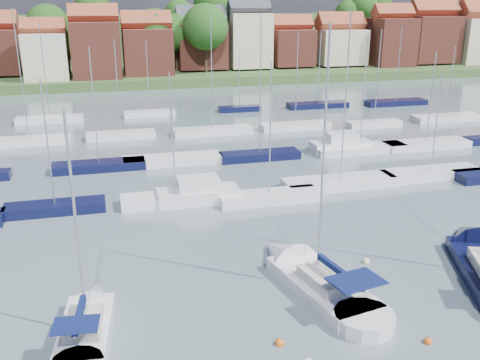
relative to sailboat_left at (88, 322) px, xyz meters
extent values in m
plane|color=#4B5E67|center=(14.26, 37.06, -0.37)|extent=(260.00, 260.00, 0.00)
cube|color=silver|center=(-0.10, -0.89, -0.12)|extent=(3.10, 6.18, 1.20)
cone|color=silver|center=(0.30, 2.80, -0.12)|extent=(2.77, 3.14, 2.48)
cube|color=beige|center=(-0.14, -1.30, 0.83)|extent=(1.99, 2.65, 0.70)
cylinder|color=#B2B2B7|center=(-0.05, -0.48, 5.99)|extent=(0.14, 0.14, 11.01)
cylinder|color=#B2B2B7|center=(-0.23, -2.12, 1.68)|extent=(0.45, 3.29, 0.10)
cube|color=#0D1745|center=(-0.23, -2.12, 1.83)|extent=(0.64, 3.15, 0.35)
cube|color=#0D1745|center=(-0.34, -3.19, 1.98)|extent=(2.25, 1.70, 0.08)
cube|color=silver|center=(13.45, 0.40, -0.12)|extent=(4.78, 8.40, 1.20)
cone|color=silver|center=(12.48, 5.24, -0.12)|extent=(3.99, 4.42, 3.30)
cylinder|color=silver|center=(14.23, -3.48, -0.12)|extent=(3.88, 3.88, 1.20)
cube|color=beige|center=(13.56, -0.14, 0.83)|extent=(2.91, 3.68, 0.70)
cylinder|color=#B2B2B7|center=(13.35, 0.93, 7.81)|extent=(0.14, 0.14, 14.65)
cylinder|color=#B2B2B7|center=(13.78, -1.22, 1.68)|extent=(0.96, 4.33, 0.10)
cube|color=#0D1745|center=(13.78, -1.22, 1.83)|extent=(1.11, 4.15, 0.35)
cube|color=#0D1745|center=(14.06, -2.62, 1.98)|extent=(3.14, 2.49, 0.08)
cone|color=black|center=(26.39, 4.38, -0.12)|extent=(4.89, 5.23, 3.60)
sphere|color=#D85914|center=(9.40, -3.86, -0.37)|extent=(0.49, 0.49, 0.49)
sphere|color=#D85914|center=(16.77, -5.60, -0.37)|extent=(0.43, 0.43, 0.43)
sphere|color=beige|center=(17.77, 3.19, -0.37)|extent=(0.49, 0.49, 0.49)
cube|color=black|center=(-2.85, 17.60, -0.02)|extent=(8.01, 2.24, 1.00)
cylinder|color=#B2B2B7|center=(-2.85, 17.60, 5.56)|extent=(0.12, 0.12, 10.16)
cube|color=silver|center=(7.00, 17.27, -0.02)|extent=(9.22, 2.58, 1.00)
cylinder|color=#B2B2B7|center=(7.00, 17.27, 4.57)|extent=(0.12, 0.12, 8.18)
cube|color=silver|center=(14.90, 15.67, -0.02)|extent=(8.78, 2.46, 1.00)
cylinder|color=#B2B2B7|center=(14.90, 15.67, 6.01)|extent=(0.12, 0.12, 11.06)
cube|color=silver|center=(22.50, 17.73, -0.02)|extent=(10.79, 3.02, 1.00)
cylinder|color=#B2B2B7|center=(22.50, 17.73, 7.92)|extent=(0.12, 0.12, 14.87)
cube|color=silver|center=(32.24, 18.09, -0.02)|extent=(10.13, 2.84, 1.00)
cylinder|color=#B2B2B7|center=(32.24, 18.09, 5.28)|extent=(0.12, 0.12, 9.59)
cube|color=silver|center=(8.95, 17.06, 0.13)|extent=(7.00, 2.60, 1.40)
cube|color=silver|center=(8.95, 17.06, 1.23)|extent=(3.50, 2.20, 1.30)
cube|color=black|center=(0.71, 28.70, -0.02)|extent=(9.30, 2.60, 1.00)
cylinder|color=#B2B2B7|center=(0.71, 28.70, 6.22)|extent=(0.12, 0.12, 11.48)
cube|color=silver|center=(8.32, 29.08, -0.02)|extent=(10.40, 2.91, 1.00)
cylinder|color=#B2B2B7|center=(8.32, 29.08, 4.87)|extent=(0.12, 0.12, 8.77)
cube|color=black|center=(17.74, 28.35, -0.02)|extent=(8.80, 2.46, 1.00)
cylinder|color=#B2B2B7|center=(17.74, 28.35, 7.65)|extent=(0.12, 0.12, 14.33)
cube|color=silver|center=(29.66, 28.23, -0.02)|extent=(10.73, 3.00, 1.00)
cylinder|color=#B2B2B7|center=(29.66, 28.23, 6.55)|extent=(0.12, 0.12, 12.14)
cube|color=silver|center=(38.09, 28.03, -0.02)|extent=(10.48, 2.93, 1.00)
cylinder|color=#B2B2B7|center=(38.09, 28.03, 5.62)|extent=(0.12, 0.12, 10.28)
cube|color=silver|center=(27.72, 29.06, 0.13)|extent=(7.00, 2.60, 1.40)
cube|color=silver|center=(27.72, 29.06, 1.23)|extent=(3.50, 2.20, 1.30)
cube|color=silver|center=(-7.45, 41.27, -0.02)|extent=(9.71, 2.72, 1.00)
cylinder|color=#B2B2B7|center=(-7.45, 41.27, 7.92)|extent=(0.12, 0.12, 14.88)
cube|color=silver|center=(3.43, 41.57, -0.02)|extent=(8.49, 2.38, 1.00)
cylinder|color=#B2B2B7|center=(3.43, 41.57, 6.14)|extent=(0.12, 0.12, 11.31)
cube|color=silver|center=(15.05, 40.84, -0.02)|extent=(10.16, 2.85, 1.00)
cylinder|color=#B2B2B7|center=(15.05, 40.84, 7.78)|extent=(0.12, 0.12, 14.59)
cube|color=silver|center=(26.43, 40.96, -0.02)|extent=(9.53, 2.67, 1.00)
cylinder|color=#B2B2B7|center=(26.43, 40.96, 6.44)|extent=(0.12, 0.12, 11.91)
cube|color=silver|center=(37.42, 39.57, -0.02)|extent=(7.62, 2.13, 1.00)
cylinder|color=#B2B2B7|center=(37.42, 39.57, 6.55)|extent=(0.12, 0.12, 12.13)
cube|color=silver|center=(49.49, 40.65, -0.02)|extent=(10.17, 2.85, 1.00)
cylinder|color=#B2B2B7|center=(49.49, 40.65, 5.35)|extent=(0.12, 0.12, 9.73)
cube|color=silver|center=(-6.00, 53.62, -0.02)|extent=(9.24, 2.59, 1.00)
cylinder|color=#B2B2B7|center=(-6.00, 53.62, 7.07)|extent=(0.12, 0.12, 13.17)
cube|color=silver|center=(8.18, 54.37, -0.02)|extent=(7.57, 2.12, 1.00)
cylinder|color=#B2B2B7|center=(8.18, 54.37, 5.60)|extent=(0.12, 0.12, 10.24)
cube|color=black|center=(22.15, 54.53, -0.02)|extent=(6.58, 1.84, 1.00)
cylinder|color=#B2B2B7|center=(22.15, 54.53, 4.49)|extent=(0.12, 0.12, 8.01)
cube|color=black|center=(35.20, 54.47, -0.02)|extent=(9.92, 2.78, 1.00)
cylinder|color=#B2B2B7|center=(35.20, 54.47, 5.94)|extent=(0.12, 0.12, 10.92)
cube|color=black|center=(48.54, 53.43, -0.02)|extent=(10.55, 2.95, 1.00)
cylinder|color=#B2B2B7|center=(48.54, 53.43, 6.24)|extent=(0.12, 0.12, 11.51)
cube|color=#3F552A|center=(14.26, 114.06, -0.07)|extent=(200.00, 70.00, 3.00)
cube|color=#3F552A|center=(14.26, 139.06, 4.63)|extent=(200.00, 60.00, 14.00)
cube|color=beige|center=(-8.48, 86.07, 5.71)|extent=(8.09, 8.80, 8.96)
cube|color=brown|center=(-8.48, 86.07, 11.18)|extent=(8.25, 4.00, 4.00)
cube|color=brown|center=(0.91, 87.00, 6.72)|extent=(9.36, 10.17, 10.97)
cube|color=brown|center=(0.91, 87.00, 13.35)|extent=(9.54, 4.63, 4.63)
cube|color=brown|center=(11.22, 88.71, 5.94)|extent=(9.90, 8.56, 9.42)
cube|color=brown|center=(11.22, 88.71, 11.87)|extent=(10.10, 4.90, 4.90)
cube|color=brown|center=(23.36, 93.71, 6.58)|extent=(10.59, 8.93, 9.49)
cube|color=#383A42|center=(23.36, 93.71, 12.62)|extent=(10.80, 5.24, 5.24)
cube|color=beige|center=(33.97, 92.86, 7.66)|extent=(9.01, 8.61, 11.65)
cube|color=#383A42|center=(33.97, 92.86, 14.59)|extent=(9.19, 4.46, 4.46)
cube|color=brown|center=(44.43, 94.06, 5.84)|extent=(9.10, 9.34, 8.00)
cube|color=brown|center=(44.43, 94.06, 10.95)|extent=(9.28, 4.50, 4.50)
cube|color=beige|center=(56.21, 93.65, 5.77)|extent=(10.86, 9.59, 7.88)
cube|color=brown|center=(56.21, 93.65, 11.04)|extent=(11.07, 5.37, 5.37)
cube|color=brown|center=(68.02, 90.98, 6.72)|extent=(9.18, 9.96, 10.97)
cube|color=brown|center=(68.02, 90.98, 13.33)|extent=(9.36, 4.54, 4.54)
cube|color=brown|center=(79.44, 92.28, 7.22)|extent=(11.39, 9.67, 10.76)
cube|color=brown|center=(79.44, 92.28, 13.99)|extent=(11.62, 5.64, 5.64)
cylinder|color=#382619|center=(71.04, 112.57, 8.15)|extent=(0.50, 0.50, 4.47)
sphere|color=#2D571B|center=(71.04, 112.57, 14.22)|extent=(8.18, 8.18, 8.18)
cylinder|color=#382619|center=(17.72, 92.99, 3.46)|extent=(0.50, 0.50, 4.46)
sphere|color=#2D571B|center=(17.72, 92.99, 9.51)|extent=(8.15, 8.15, 8.15)
cylinder|color=#382619|center=(29.48, 110.74, 8.21)|extent=(0.50, 0.50, 5.15)
sphere|color=#2D571B|center=(29.48, 110.74, 15.20)|extent=(9.41, 9.41, 9.41)
cylinder|color=#382619|center=(0.72, 113.38, 8.31)|extent=(0.50, 0.50, 4.56)
sphere|color=#2D571B|center=(0.72, 113.38, 14.50)|extent=(8.34, 8.34, 8.34)
cylinder|color=#382619|center=(-8.97, 102.31, 3.81)|extent=(0.50, 0.50, 5.15)
sphere|color=#2D571B|center=(-8.97, 102.31, 10.80)|extent=(9.42, 9.42, 9.42)
cylinder|color=#382619|center=(28.02, 101.77, 3.12)|extent=(0.50, 0.50, 3.77)
sphere|color=#2D571B|center=(28.02, 101.77, 8.23)|extent=(6.89, 6.89, 6.89)
cylinder|color=#382619|center=(23.31, 88.00, 3.84)|extent=(0.50, 0.50, 5.21)
sphere|color=#2D571B|center=(23.31, 88.00, 10.92)|extent=(9.53, 9.53, 9.53)
cylinder|color=#382619|center=(76.19, 98.69, 2.72)|extent=(0.50, 0.50, 2.97)
sphere|color=#2D571B|center=(76.19, 98.69, 6.76)|extent=(5.44, 5.44, 5.44)
cylinder|color=#382619|center=(13.11, 90.82, 3.65)|extent=(0.50, 0.50, 4.84)
sphere|color=#2D571B|center=(13.11, 90.82, 10.23)|extent=(8.85, 8.85, 8.85)
cylinder|color=#382619|center=(66.94, 112.78, 7.80)|extent=(0.50, 0.50, 3.72)
sphere|color=#2D571B|center=(66.94, 112.78, 12.85)|extent=(6.80, 6.80, 6.80)
cylinder|color=#382619|center=(68.31, 91.19, 3.26)|extent=(0.50, 0.50, 4.05)
sphere|color=#2D571B|center=(68.31, 91.19, 8.75)|extent=(7.40, 7.40, 7.40)
cylinder|color=#382619|center=(21.10, 110.36, 7.54)|extent=(0.50, 0.50, 3.93)
sphere|color=#2D571B|center=(21.10, 110.36, 12.88)|extent=(7.19, 7.19, 7.19)
cylinder|color=#382619|center=(44.91, 97.23, 3.15)|extent=(0.50, 0.50, 3.82)
sphere|color=#2D571B|center=(44.91, 97.23, 8.34)|extent=(6.99, 6.99, 6.99)
cylinder|color=#382619|center=(-3.18, 90.19, 2.98)|extent=(0.50, 0.50, 3.48)
sphere|color=#2D571B|center=(-3.18, 90.19, 7.70)|extent=(6.37, 6.37, 6.37)
cylinder|color=#382619|center=(71.78, 99.87, 2.73)|extent=(0.50, 0.50, 2.99)
sphere|color=#2D571B|center=(71.78, 99.87, 6.78)|extent=(5.46, 5.46, 5.46)
cylinder|color=#382619|center=(17.87, 96.11, 2.86)|extent=(0.50, 0.50, 3.25)
sphere|color=#2D571B|center=(17.87, 96.11, 7.27)|extent=(5.94, 5.94, 5.94)
cylinder|color=#382619|center=(11.21, 97.80, 2.73)|extent=(0.50, 0.50, 2.98)
sphere|color=#2D571B|center=(11.21, 97.80, 6.78)|extent=(5.46, 5.46, 5.46)
cylinder|color=#382619|center=(78.92, 118.81, 8.99)|extent=(0.50, 0.50, 4.29)
sphere|color=#2D571B|center=(78.92, 118.81, 14.81)|extent=(7.84, 7.84, 7.84)
camera|label=1|loc=(1.78, -25.62, 16.21)|focal=40.00mm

